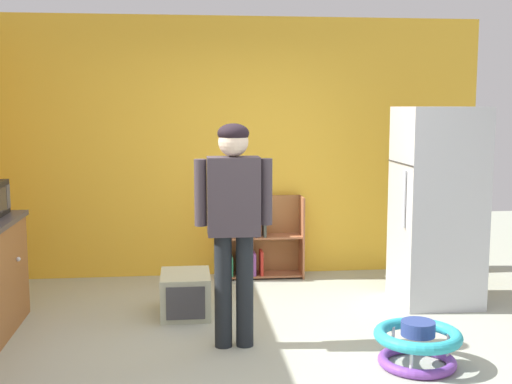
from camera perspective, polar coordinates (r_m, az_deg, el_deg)
ground_plane at (r=4.94m, az=0.49°, el=-13.75°), size 12.00×12.00×0.00m
back_wall at (r=6.94m, az=-1.76°, el=3.86°), size 5.20×0.06×2.70m
refrigerator at (r=6.15m, az=15.40°, el=-1.18°), size 0.73×0.68×1.78m
bookshelf at (r=6.90m, az=0.22°, el=-4.38°), size 0.80×0.28×0.85m
standing_person at (r=4.81m, az=-1.95°, el=-1.80°), size 0.57×0.23×1.66m
baby_walker at (r=4.79m, az=13.80°, el=-12.66°), size 0.60×0.60×0.32m
pet_carrier at (r=5.76m, az=-6.12°, el=-8.77°), size 0.42×0.55×0.36m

